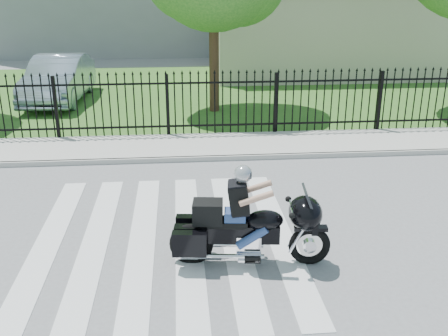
{
  "coord_description": "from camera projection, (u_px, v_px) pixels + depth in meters",
  "views": [
    {
      "loc": [
        0.29,
        -8.15,
        4.31
      ],
      "look_at": [
        1.09,
        0.76,
        1.0
      ],
      "focal_mm": 42.0,
      "sensor_mm": 36.0,
      "label": 1
    }
  ],
  "objects": [
    {
      "name": "ground",
      "position": [
        165.0,
        239.0,
        9.09
      ],
      "size": [
        120.0,
        120.0,
        0.0
      ],
      "primitive_type": "plane",
      "color": "slate",
      "rests_on": "ground"
    },
    {
      "name": "crosswalk",
      "position": [
        165.0,
        239.0,
        9.08
      ],
      "size": [
        5.0,
        5.5,
        0.01
      ],
      "primitive_type": null,
      "color": "silver",
      "rests_on": "ground"
    },
    {
      "name": "sidewalk",
      "position": [
        168.0,
        147.0,
        13.74
      ],
      "size": [
        40.0,
        2.0,
        0.12
      ],
      "primitive_type": "cube",
      "color": "#ADAAA3",
      "rests_on": "ground"
    },
    {
      "name": "curb",
      "position": [
        168.0,
        160.0,
        12.8
      ],
      "size": [
        40.0,
        0.12,
        0.12
      ],
      "primitive_type": "cube",
      "color": "#ADAAA3",
      "rests_on": "ground"
    },
    {
      "name": "grass_strip",
      "position": [
        170.0,
        93.0,
        20.29
      ],
      "size": [
        40.0,
        12.0,
        0.02
      ],
      "primitive_type": "cube",
      "color": "#2F6021",
      "rests_on": "ground"
    },
    {
      "name": "iron_fence",
      "position": [
        168.0,
        107.0,
        14.38
      ],
      "size": [
        26.0,
        0.04,
        1.8
      ],
      "color": "black",
      "rests_on": "ground"
    },
    {
      "name": "building_low",
      "position": [
        323.0,
        34.0,
        24.01
      ],
      "size": [
        10.0,
        6.0,
        3.5
      ],
      "primitive_type": "cube",
      "color": "#BEB49E",
      "rests_on": "ground"
    },
    {
      "name": "motorcycle_rider",
      "position": [
        246.0,
        223.0,
        8.11
      ],
      "size": [
        2.54,
        0.97,
        1.68
      ],
      "rotation": [
        0.0,
        0.0,
        -0.11
      ],
      "color": "black",
      "rests_on": "ground"
    },
    {
      "name": "parked_car",
      "position": [
        59.0,
        79.0,
        18.67
      ],
      "size": [
        1.92,
        4.95,
        1.61
      ],
      "primitive_type": "imported",
      "rotation": [
        0.0,
        0.0,
        -0.04
      ],
      "color": "#94A6BA",
      "rests_on": "grass_strip"
    }
  ]
}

